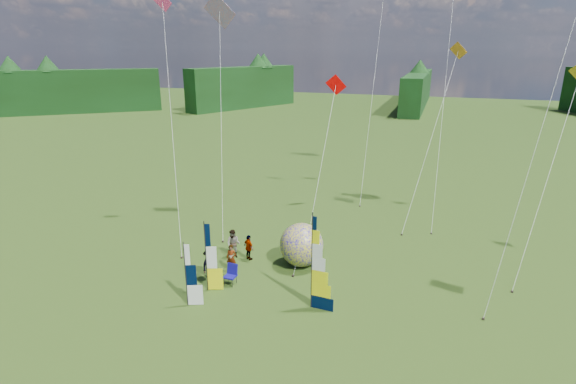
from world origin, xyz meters
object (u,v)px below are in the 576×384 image
(spectator_c, at_px, (210,264))
(kite_whale, at_px, (447,72))
(feather_banner_main, at_px, (312,263))
(side_banner_left, at_px, (206,258))
(spectator_d, at_px, (249,248))
(bol_inflatable, at_px, (301,245))
(spectator_a, at_px, (231,258))
(spectator_b, at_px, (233,244))
(side_banner_far, at_px, (186,275))
(camp_chair, at_px, (230,275))

(spectator_c, relative_size, kite_whale, 0.08)
(feather_banner_main, distance_m, spectator_c, 6.57)
(side_banner_left, height_order, spectator_d, side_banner_left)
(bol_inflatable, bearing_deg, feather_banner_main, -66.40)
(spectator_d, bearing_deg, spectator_a, 109.39)
(feather_banner_main, bearing_deg, spectator_d, 146.58)
(feather_banner_main, height_order, spectator_b, feather_banner_main)
(bol_inflatable, distance_m, spectator_b, 4.35)
(spectator_d, xyz_separation_m, kite_whale, (10.39, 13.16, 10.02))
(bol_inflatable, relative_size, spectator_b, 1.44)
(bol_inflatable, xyz_separation_m, kite_whale, (7.12, 12.75, 9.52))
(bol_inflatable, relative_size, kite_whale, 0.12)
(side_banner_left, height_order, bol_inflatable, side_banner_left)
(spectator_d, bearing_deg, side_banner_far, 113.61)
(kite_whale, bearing_deg, feather_banner_main, -96.55)
(feather_banner_main, relative_size, spectator_c, 2.77)
(side_banner_far, bearing_deg, side_banner_left, 60.45)
(feather_banner_main, height_order, spectator_a, feather_banner_main)
(spectator_d, bearing_deg, spectator_c, 100.04)
(spectator_a, xyz_separation_m, spectator_b, (-0.67, 1.67, 0.09))
(feather_banner_main, height_order, side_banner_left, feather_banner_main)
(side_banner_far, xyz_separation_m, kite_whale, (11.25, 18.91, 9.13))
(feather_banner_main, relative_size, camp_chair, 4.26)
(spectator_b, bearing_deg, kite_whale, 45.72)
(spectator_d, bearing_deg, feather_banner_main, 175.14)
(side_banner_far, xyz_separation_m, spectator_a, (0.49, 4.09, -0.88))
(side_banner_far, height_order, kite_whale, kite_whale)
(side_banner_left, xyz_separation_m, spectator_a, (0.27, 2.40, -1.11))
(side_banner_far, relative_size, spectator_d, 2.08)
(side_banner_left, distance_m, spectator_c, 1.68)
(spectator_b, bearing_deg, bol_inflatable, 2.06)
(spectator_b, bearing_deg, side_banner_left, -87.55)
(bol_inflatable, bearing_deg, spectator_a, -150.30)
(bol_inflatable, height_order, kite_whale, kite_whale)
(side_banner_far, xyz_separation_m, spectator_d, (0.87, 5.76, -0.88))
(feather_banner_main, bearing_deg, spectator_b, 151.50)
(spectator_b, xyz_separation_m, spectator_c, (-0.11, -2.86, -0.01))
(spectator_a, height_order, kite_whale, kite_whale)
(spectator_d, xyz_separation_m, camp_chair, (0.27, -3.16, -0.23))
(camp_chair, bearing_deg, spectator_a, 115.44)
(side_banner_far, bearing_deg, bol_inflatable, 34.15)
(side_banner_far, distance_m, bol_inflatable, 7.43)
(spectator_d, bearing_deg, kite_whale, -96.12)
(side_banner_left, height_order, spectator_b, side_banner_left)
(feather_banner_main, height_order, kite_whale, kite_whale)
(spectator_c, distance_m, kite_whale, 22.10)
(side_banner_left, relative_size, camp_chair, 3.32)
(kite_whale, bearing_deg, side_banner_left, -112.05)
(side_banner_far, bearing_deg, camp_chair, 44.30)
(side_banner_left, distance_m, spectator_a, 2.66)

